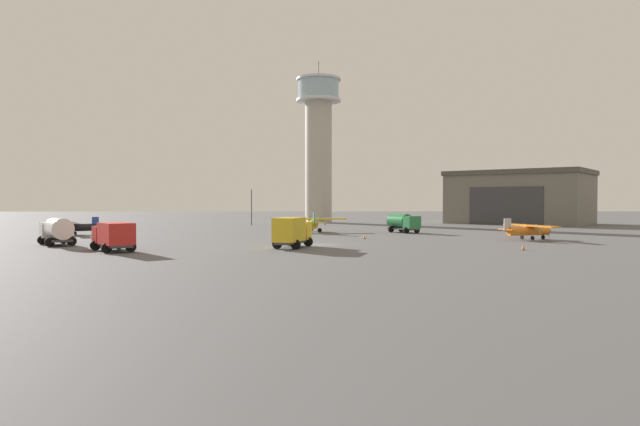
% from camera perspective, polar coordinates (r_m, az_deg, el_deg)
% --- Properties ---
extents(ground_plane, '(400.00, 400.00, 0.00)m').
position_cam_1_polar(ground_plane, '(61.81, -0.56, -3.30)').
color(ground_plane, '#545456').
extents(control_tower, '(10.15, 10.15, 36.96)m').
position_cam_1_polar(control_tower, '(127.30, -0.15, 7.63)').
color(control_tower, '#B2AD9E').
rests_on(control_tower, ground_plane).
extents(hangar, '(33.91, 32.51, 11.41)m').
position_cam_1_polar(hangar, '(127.47, 19.94, 1.54)').
color(hangar, '#6B665B').
rests_on(hangar, ground_plane).
extents(airplane_yellow, '(10.93, 8.58, 3.22)m').
position_cam_1_polar(airplane_yellow, '(86.51, -0.82, -1.01)').
color(airplane_yellow, gold).
rests_on(airplane_yellow, ground_plane).
extents(airplane_black, '(6.60, 8.23, 2.57)m').
position_cam_1_polar(airplane_black, '(87.05, -24.05, -1.30)').
color(airplane_black, black).
rests_on(airplane_black, ground_plane).
extents(airplane_orange, '(7.26, 9.26, 2.74)m').
position_cam_1_polar(airplane_orange, '(74.28, 20.69, -1.63)').
color(airplane_orange, orange).
rests_on(airplane_orange, ground_plane).
extents(truck_fuel_tanker_white, '(5.51, 6.34, 3.04)m').
position_cam_1_polar(truck_fuel_tanker_white, '(67.38, -25.53, -1.62)').
color(truck_fuel_tanker_white, '#38383D').
rests_on(truck_fuel_tanker_white, ground_plane).
extents(truck_fuel_tanker_green, '(4.75, 6.03, 2.92)m').
position_cam_1_polar(truck_fuel_tanker_green, '(86.24, 8.57, -0.94)').
color(truck_fuel_tanker_green, '#38383D').
rests_on(truck_fuel_tanker_green, ground_plane).
extents(truck_box_red, '(5.51, 6.33, 2.81)m').
position_cam_1_polar(truck_box_red, '(57.10, -20.55, -2.16)').
color(truck_box_red, '#38383D').
rests_on(truck_box_red, ground_plane).
extents(truck_box_yellow, '(4.22, 6.56, 3.18)m').
position_cam_1_polar(truck_box_yellow, '(57.57, -2.91, -1.89)').
color(truck_box_yellow, '#38383D').
rests_on(truck_box_yellow, ground_plane).
extents(light_post_west, '(0.44, 0.44, 7.46)m').
position_cam_1_polar(light_post_west, '(112.33, -7.10, 1.04)').
color(light_post_west, '#38383D').
rests_on(light_post_west, ground_plane).
extents(traffic_cone_near_left, '(0.36, 0.36, 0.60)m').
position_cam_1_polar(traffic_cone_near_left, '(58.71, 20.26, -3.32)').
color(traffic_cone_near_left, black).
rests_on(traffic_cone_near_left, ground_plane).
extents(traffic_cone_near_right, '(0.36, 0.36, 0.61)m').
position_cam_1_polar(traffic_cone_near_right, '(71.61, 4.60, -2.44)').
color(traffic_cone_near_right, black).
rests_on(traffic_cone_near_right, ground_plane).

